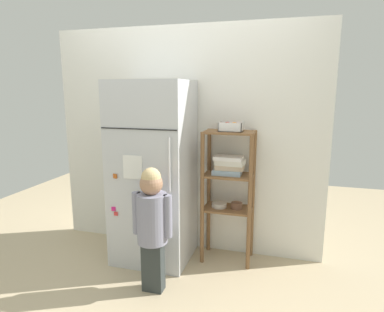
% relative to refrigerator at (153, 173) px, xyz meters
% --- Properties ---
extents(ground_plane, '(6.00, 6.00, 0.00)m').
position_rel_refrigerator_xyz_m(ground_plane, '(0.20, -0.02, -0.82)').
color(ground_plane, tan).
extents(kitchen_wall_back, '(2.63, 0.03, 2.14)m').
position_rel_refrigerator_xyz_m(kitchen_wall_back, '(0.20, 0.32, 0.25)').
color(kitchen_wall_back, silver).
rests_on(kitchen_wall_back, ground).
extents(refrigerator, '(0.67, 0.61, 1.64)m').
position_rel_refrigerator_xyz_m(refrigerator, '(0.00, 0.00, 0.00)').
color(refrigerator, silver).
rests_on(refrigerator, ground).
extents(child_standing, '(0.32, 0.24, 0.99)m').
position_rel_refrigerator_xyz_m(child_standing, '(0.20, -0.50, -0.22)').
color(child_standing, '#2E3534').
rests_on(child_standing, ground).
extents(pantry_shelf_unit, '(0.45, 0.29, 1.20)m').
position_rel_refrigerator_xyz_m(pantry_shelf_unit, '(0.66, 0.15, -0.06)').
color(pantry_shelf_unit, brown).
rests_on(pantry_shelf_unit, ground).
extents(fruit_bin, '(0.20, 0.16, 0.08)m').
position_rel_refrigerator_xyz_m(fruit_bin, '(0.68, 0.14, 0.42)').
color(fruit_bin, white).
rests_on(fruit_bin, pantry_shelf_unit).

